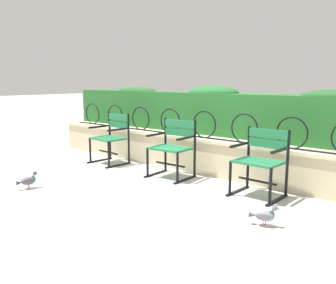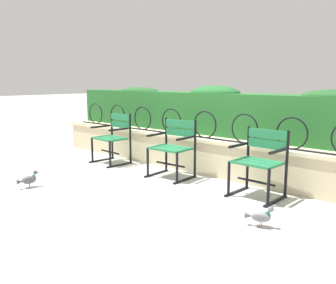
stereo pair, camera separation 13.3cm
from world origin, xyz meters
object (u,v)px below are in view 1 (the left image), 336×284
pigeon_near_chairs (28,180)px  park_chair_centre (173,146)px  park_chair_left (112,137)px  park_chair_right (261,160)px  pigeon_far_side (264,215)px

pigeon_near_chairs → park_chair_centre: bearing=58.3°
park_chair_centre → park_chair_left: bearing=-179.8°
park_chair_left → pigeon_near_chairs: size_ratio=2.99×
park_chair_centre → park_chair_right: bearing=0.8°
park_chair_left → pigeon_far_side: park_chair_left is taller
park_chair_centre → pigeon_near_chairs: size_ratio=2.95×
park_chair_centre → park_chair_right: park_chair_centre is taller
park_chair_centre → pigeon_near_chairs: bearing=-121.7°
park_chair_left → park_chair_centre: size_ratio=1.01×
park_chair_centre → park_chair_right: 1.40m
park_chair_left → pigeon_near_chairs: bearing=-79.7°
park_chair_left → park_chair_right: 2.79m
park_chair_right → pigeon_far_side: size_ratio=2.96×
park_chair_left → pigeon_far_side: 3.39m
pigeon_far_side → pigeon_near_chairs: bearing=-163.3°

